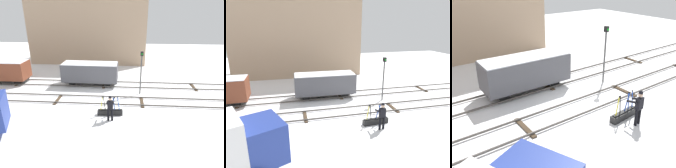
{
  "view_description": "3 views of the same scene",
  "coord_description": "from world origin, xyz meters",
  "views": [
    {
      "loc": [
        2.14,
        -14.43,
        7.08
      ],
      "look_at": [
        0.94,
        1.6,
        0.94
      ],
      "focal_mm": 31.03,
      "sensor_mm": 36.0,
      "label": 1
    },
    {
      "loc": [
        -4.28,
        -13.55,
        6.61
      ],
      "look_at": [
        -0.36,
        2.86,
        1.46
      ],
      "focal_mm": 32.06,
      "sensor_mm": 36.0,
      "label": 2
    },
    {
      "loc": [
        -7.92,
        -9.29,
        6.89
      ],
      "look_at": [
        -0.16,
        1.4,
        0.97
      ],
      "focal_mm": 39.82,
      "sensor_mm": 36.0,
      "label": 3
    }
  ],
  "objects": [
    {
      "name": "track_main_line",
      "position": [
        0.0,
        0.0,
        0.11
      ],
      "size": [
        44.0,
        1.94,
        0.18
      ],
      "color": "#4C4742",
      "rests_on": "ground_plane"
    },
    {
      "name": "track_siding_near",
      "position": [
        0.0,
        3.72,
        0.11
      ],
      "size": [
        44.0,
        1.94,
        0.18
      ],
      "color": "#4C4742",
      "rests_on": "ground_plane"
    },
    {
      "name": "signal_post",
      "position": [
        3.46,
        1.82,
        2.35
      ],
      "size": [
        0.24,
        0.32,
        3.84
      ],
      "color": "#4C4C4C",
      "rests_on": "ground_plane"
    },
    {
      "name": "switch_lever_frame",
      "position": [
        1.08,
        -2.15,
        0.25
      ],
      "size": [
        1.82,
        0.49,
        1.45
      ],
      "rotation": [
        0.0,
        0.0,
        0.07
      ],
      "color": "black",
      "rests_on": "ground_plane"
    },
    {
      "name": "freight_car_far_end",
      "position": [
        -1.4,
        3.72,
        1.31
      ],
      "size": [
        5.47,
        2.08,
        2.27
      ],
      "rotation": [
        0.0,
        0.0,
        -0.02
      ],
      "color": "#2D2B28",
      "rests_on": "ground_plane"
    },
    {
      "name": "rail_worker",
      "position": [
        1.15,
        -2.92,
        1.05
      ],
      "size": [
        0.57,
        0.72,
        1.85
      ],
      "rotation": [
        0.0,
        0.0,
        0.07
      ],
      "color": "black",
      "rests_on": "ground_plane"
    },
    {
      "name": "ground_plane",
      "position": [
        0.0,
        0.0,
        0.0
      ],
      "size": [
        60.0,
        60.0,
        0.0
      ],
      "primitive_type": "plane",
      "color": "white"
    }
  ]
}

